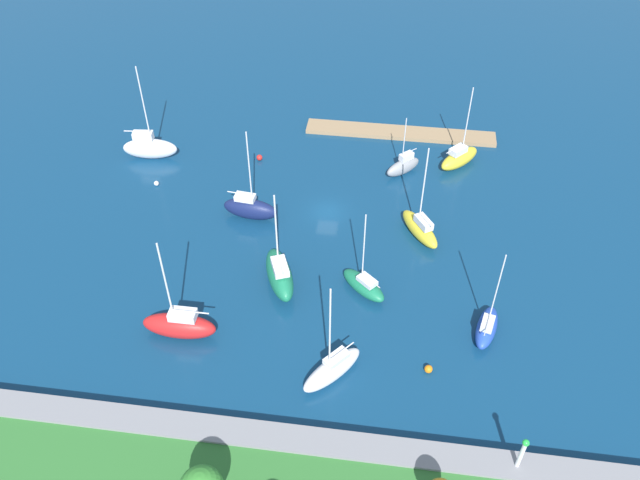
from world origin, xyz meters
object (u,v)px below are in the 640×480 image
(sailboat_white_along_channel, at_px, (150,147))
(mooring_buoy_red, at_px, (259,158))
(sailboat_green_center_basin, at_px, (280,274))
(sailboat_gray_outer_mooring, at_px, (403,166))
(sailboat_blue_by_breakwater, at_px, (487,327))
(sailboat_white_east_end, at_px, (332,369))
(sailboat_navy_far_south, at_px, (250,208))
(mooring_buoy_orange, at_px, (428,369))
(mooring_buoy_white, at_px, (156,183))
(sailboat_yellow_mid_basin, at_px, (459,158))
(pier_dock, at_px, (400,133))
(sailboat_green_off_beacon, at_px, (364,285))
(sailboat_yellow_inner_mooring, at_px, (420,228))
(harbor_beacon, at_px, (522,451))
(sailboat_red_far_north, at_px, (179,325))

(sailboat_white_along_channel, xyz_separation_m, mooring_buoy_red, (-14.44, -1.38, -1.23))
(sailboat_green_center_basin, relative_size, sailboat_gray_outer_mooring, 1.41)
(sailboat_blue_by_breakwater, relative_size, sailboat_white_east_end, 0.87)
(sailboat_gray_outer_mooring, distance_m, mooring_buoy_red, 19.01)
(sailboat_navy_far_south, distance_m, mooring_buoy_orange, 29.04)
(sailboat_gray_outer_mooring, bearing_deg, mooring_buoy_white, -29.77)
(sailboat_yellow_mid_basin, bearing_deg, pier_dock, 93.82)
(sailboat_white_east_end, bearing_deg, sailboat_blue_by_breakwater, 156.38)
(sailboat_gray_outer_mooring, relative_size, mooring_buoy_white, 13.53)
(mooring_buoy_white, xyz_separation_m, mooring_buoy_orange, (-34.47, 24.23, 0.08))
(sailboat_white_along_channel, height_order, sailboat_green_off_beacon, sailboat_white_along_channel)
(mooring_buoy_white, bearing_deg, sailboat_white_east_end, 134.57)
(pier_dock, xyz_separation_m, mooring_buoy_orange, (-4.38, 40.05, 0.11))
(pier_dock, distance_m, sailboat_green_center_basin, 32.81)
(pier_dock, bearing_deg, mooring_buoy_red, 25.38)
(pier_dock, relative_size, mooring_buoy_white, 42.51)
(sailboat_green_center_basin, xyz_separation_m, sailboat_green_off_beacon, (-8.93, -0.16, -0.57))
(sailboat_yellow_inner_mooring, relative_size, sailboat_green_center_basin, 1.01)
(sailboat_green_center_basin, distance_m, sailboat_blue_by_breakwater, 21.79)
(sailboat_blue_by_breakwater, relative_size, sailboat_yellow_mid_basin, 0.93)
(pier_dock, bearing_deg, sailboat_gray_outer_mooring, 94.50)
(harbor_beacon, height_order, sailboat_blue_by_breakwater, sailboat_blue_by_breakwater)
(sailboat_green_off_beacon, xyz_separation_m, mooring_buoy_orange, (-6.92, 9.50, -0.56))
(sailboat_blue_by_breakwater, height_order, sailboat_red_far_north, sailboat_red_far_north)
(sailboat_gray_outer_mooring, bearing_deg, sailboat_navy_far_south, -9.55)
(sailboat_red_far_north, height_order, sailboat_green_off_beacon, sailboat_red_far_north)
(sailboat_blue_by_breakwater, bearing_deg, mooring_buoy_red, 61.78)
(harbor_beacon, xyz_separation_m, sailboat_navy_far_south, (28.39, -29.09, -2.18))
(harbor_beacon, distance_m, sailboat_red_far_north, 33.23)
(sailboat_green_center_basin, bearing_deg, mooring_buoy_white, 29.08)
(sailboat_blue_by_breakwater, xyz_separation_m, sailboat_yellow_mid_basin, (2.07, -28.30, 0.27))
(harbor_beacon, xyz_separation_m, mooring_buoy_white, (41.56, -33.61, -3.29))
(sailboat_navy_far_south, bearing_deg, sailboat_green_off_beacon, -29.37)
(sailboat_red_far_north, relative_size, sailboat_yellow_mid_basin, 1.08)
(mooring_buoy_orange, bearing_deg, sailboat_yellow_mid_basin, -95.93)
(sailboat_gray_outer_mooring, bearing_deg, sailboat_yellow_mid_basin, 158.51)
(sailboat_red_far_north, xyz_separation_m, sailboat_yellow_mid_basin, (-27.82, -32.45, -0.19))
(sailboat_yellow_mid_basin, bearing_deg, sailboat_green_off_beacon, -160.50)
(sailboat_white_along_channel, bearing_deg, mooring_buoy_white, -71.48)
(mooring_buoy_orange, bearing_deg, sailboat_blue_by_breakwater, -135.98)
(harbor_beacon, relative_size, sailboat_green_center_basin, 0.32)
(sailboat_white_along_channel, height_order, mooring_buoy_white, sailboat_white_along_channel)
(sailboat_navy_far_south, xyz_separation_m, sailboat_gray_outer_mooring, (-17.63, -11.27, -0.26))
(sailboat_red_far_north, xyz_separation_m, sailboat_green_off_beacon, (-17.40, -8.28, -0.50))
(sailboat_red_far_north, height_order, sailboat_gray_outer_mooring, sailboat_red_far_north)
(sailboat_blue_by_breakwater, relative_size, sailboat_red_far_north, 0.86)
(sailboat_blue_by_breakwater, bearing_deg, sailboat_white_along_channel, 74.44)
(sailboat_yellow_inner_mooring, height_order, mooring_buoy_orange, sailboat_yellow_inner_mooring)
(sailboat_green_off_beacon, relative_size, mooring_buoy_white, 16.77)
(harbor_beacon, bearing_deg, sailboat_red_far_north, -18.66)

